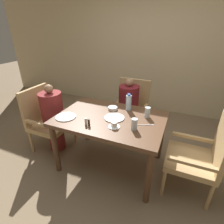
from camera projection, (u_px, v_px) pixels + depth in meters
name	position (u px, v px, depth m)	size (l,w,h in m)	color
ground_plane	(111.00, 163.00, 2.53)	(16.00, 16.00, 0.00)	#7A664C
wall_back	(151.00, 46.00, 3.64)	(8.00, 0.06, 2.80)	#C6B289
dining_table	(111.00, 124.00, 2.23)	(1.33, 0.91, 0.76)	brown
chair_left_side	(46.00, 118.00, 2.68)	(0.54, 0.54, 0.97)	tan
diner_in_left_chair	(54.00, 118.00, 2.61)	(0.32, 0.32, 1.06)	maroon
chair_far_side	(131.00, 108.00, 3.02)	(0.54, 0.54, 0.97)	tan
diner_in_far_chair	(128.00, 109.00, 2.88)	(0.32, 0.32, 1.06)	maroon
chair_right_side	(201.00, 155.00, 1.92)	(0.54, 0.54, 0.97)	tan
plate_main_left	(114.00, 118.00, 2.16)	(0.25, 0.25, 0.01)	white
plate_main_right	(66.00, 117.00, 2.18)	(0.25, 0.25, 0.01)	white
teacup_with_saucer	(114.00, 125.00, 1.96)	(0.13, 0.13, 0.07)	white
bowl_small	(113.00, 108.00, 2.38)	(0.13, 0.13, 0.04)	white
water_bottle	(129.00, 102.00, 2.34)	(0.07, 0.07, 0.23)	silver
glass_tall_near	(134.00, 124.00, 1.90)	(0.07, 0.07, 0.13)	silver
glass_tall_mid	(148.00, 112.00, 2.16)	(0.07, 0.07, 0.13)	silver
salt_shaker	(86.00, 121.00, 2.00)	(0.03, 0.03, 0.08)	white
pepper_shaker	(89.00, 122.00, 1.99)	(0.03, 0.03, 0.08)	#4C3D2D
fork_beside_plate	(147.00, 125.00, 2.01)	(0.18, 0.09, 0.00)	silver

